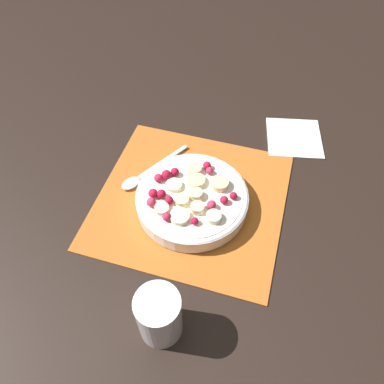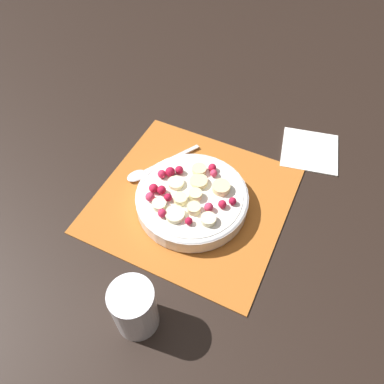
{
  "view_description": "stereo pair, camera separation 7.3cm",
  "coord_description": "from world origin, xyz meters",
  "px_view_note": "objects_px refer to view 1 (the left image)",
  "views": [
    {
      "loc": [
        -0.44,
        -0.13,
        0.63
      ],
      "look_at": [
        -0.01,
        -0.01,
        0.05
      ],
      "focal_mm": 35.0,
      "sensor_mm": 36.0,
      "label": 1
    },
    {
      "loc": [
        -0.41,
        -0.2,
        0.63
      ],
      "look_at": [
        -0.01,
        -0.01,
        0.05
      ],
      "focal_mm": 35.0,
      "sensor_mm": 36.0,
      "label": 2
    }
  ],
  "objects_px": {
    "napkin": "(294,137)",
    "spoon": "(142,175)",
    "drinking_glass": "(159,316)",
    "fruit_bowl": "(192,198)"
  },
  "relations": [
    {
      "from": "napkin",
      "to": "spoon",
      "type": "bearing_deg",
      "value": 125.69
    },
    {
      "from": "spoon",
      "to": "drinking_glass",
      "type": "xyz_separation_m",
      "value": [
        -0.29,
        -0.14,
        0.04
      ]
    },
    {
      "from": "spoon",
      "to": "napkin",
      "type": "distance_m",
      "value": 0.37
    },
    {
      "from": "fruit_bowl",
      "to": "napkin",
      "type": "xyz_separation_m",
      "value": [
        0.26,
        -0.18,
        -0.02
      ]
    },
    {
      "from": "fruit_bowl",
      "to": "spoon",
      "type": "bearing_deg",
      "value": 71.26
    },
    {
      "from": "drinking_glass",
      "to": "napkin",
      "type": "bearing_deg",
      "value": -17.09
    },
    {
      "from": "fruit_bowl",
      "to": "spoon",
      "type": "distance_m",
      "value": 0.13
    },
    {
      "from": "spoon",
      "to": "drinking_glass",
      "type": "bearing_deg",
      "value": 56.8
    },
    {
      "from": "napkin",
      "to": "fruit_bowl",
      "type": "bearing_deg",
      "value": 145.53
    },
    {
      "from": "fruit_bowl",
      "to": "drinking_glass",
      "type": "relative_size",
      "value": 2.1
    }
  ]
}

